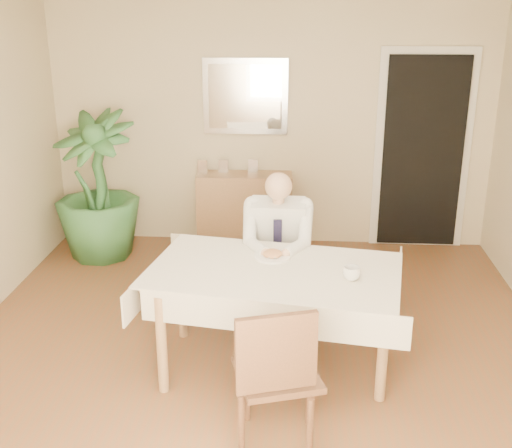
# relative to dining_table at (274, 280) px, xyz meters

# --- Properties ---
(room) EXTENTS (5.00, 5.02, 2.60)m
(room) POSITION_rel_dining_table_xyz_m (-0.15, 0.00, 0.63)
(room) COLOR brown
(room) RESTS_ON ground
(window) EXTENTS (1.34, 0.04, 1.44)m
(window) POSITION_rel_dining_table_xyz_m (-0.15, -2.47, 0.78)
(window) COLOR silver
(window) RESTS_ON room
(doorway) EXTENTS (0.96, 0.07, 2.10)m
(doorway) POSITION_rel_dining_table_xyz_m (1.40, 2.47, 0.33)
(doorway) COLOR silver
(doorway) RESTS_ON ground
(mirror) EXTENTS (0.86, 0.04, 0.76)m
(mirror) POSITION_rel_dining_table_xyz_m (-0.41, 2.47, 0.88)
(mirror) COLOR silver
(mirror) RESTS_ON room
(dining_table) EXTENTS (1.87, 1.29, 0.75)m
(dining_table) POSITION_rel_dining_table_xyz_m (0.00, 0.00, 0.00)
(dining_table) COLOR #936947
(dining_table) RESTS_ON ground
(chair_far) EXTENTS (0.48, 0.48, 0.93)m
(chair_far) POSITION_rel_dining_table_xyz_m (0.00, 0.88, -0.14)
(chair_far) COLOR #482917
(chair_far) RESTS_ON ground
(chair_near) EXTENTS (0.56, 0.57, 0.95)m
(chair_near) POSITION_rel_dining_table_xyz_m (0.06, -0.92, -0.13)
(chair_near) COLOR #482917
(chair_near) RESTS_ON ground
(seated_man) EXTENTS (0.48, 0.72, 1.24)m
(seated_man) POSITION_rel_dining_table_xyz_m (-0.00, 0.59, 0.02)
(seated_man) COLOR white
(seated_man) RESTS_ON ground
(plate) EXTENTS (0.26, 0.26, 0.02)m
(plate) POSITION_rel_dining_table_xyz_m (-0.02, 0.20, 0.09)
(plate) COLOR white
(plate) RESTS_ON dining_table
(food) EXTENTS (0.14, 0.14, 0.06)m
(food) POSITION_rel_dining_table_xyz_m (-0.02, 0.20, 0.11)
(food) COLOR #99623A
(food) RESTS_ON dining_table
(knife) EXTENTS (0.01, 0.13, 0.01)m
(knife) POSITION_rel_dining_table_xyz_m (0.02, 0.14, 0.11)
(knife) COLOR silver
(knife) RESTS_ON dining_table
(fork) EXTENTS (0.01, 0.13, 0.01)m
(fork) POSITION_rel_dining_table_xyz_m (-0.06, 0.14, 0.11)
(fork) COLOR silver
(fork) RESTS_ON dining_table
(coffee_mug) EXTENTS (0.13, 0.13, 0.09)m
(coffee_mug) POSITION_rel_dining_table_xyz_m (0.51, -0.14, 0.13)
(coffee_mug) COLOR white
(coffee_mug) RESTS_ON dining_table
(sideboard) EXTENTS (0.99, 0.38, 0.78)m
(sideboard) POSITION_rel_dining_table_xyz_m (-0.41, 2.32, -0.28)
(sideboard) COLOR #936947
(sideboard) RESTS_ON ground
(photo_frame_left) EXTENTS (0.10, 0.02, 0.14)m
(photo_frame_left) POSITION_rel_dining_table_xyz_m (-0.84, 2.33, 0.18)
(photo_frame_left) COLOR silver
(photo_frame_left) RESTS_ON sideboard
(photo_frame_center) EXTENTS (0.10, 0.02, 0.14)m
(photo_frame_center) POSITION_rel_dining_table_xyz_m (-0.63, 2.37, 0.18)
(photo_frame_center) COLOR silver
(photo_frame_center) RESTS_ON sideboard
(photo_frame_right) EXTENTS (0.10, 0.02, 0.14)m
(photo_frame_right) POSITION_rel_dining_table_xyz_m (-0.32, 2.39, 0.18)
(photo_frame_right) COLOR silver
(photo_frame_right) RESTS_ON sideboard
(potted_palm) EXTENTS (1.05, 1.05, 1.47)m
(potted_palm) POSITION_rel_dining_table_xyz_m (-1.84, 1.94, 0.07)
(potted_palm) COLOR #2C5D2D
(potted_palm) RESTS_ON ground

